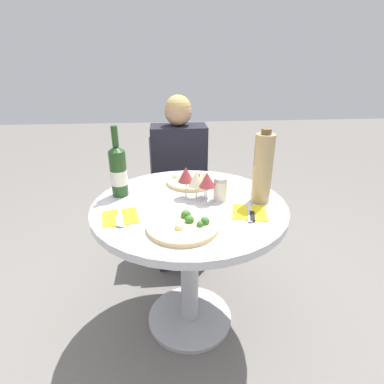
# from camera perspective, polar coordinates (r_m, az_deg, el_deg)

# --- Properties ---
(ground_plane) EXTENTS (12.00, 12.00, 0.00)m
(ground_plane) POSITION_cam_1_polar(r_m,az_deg,el_deg) (1.87, -0.41, -22.88)
(ground_plane) COLOR slate
(ground_plane) RESTS_ON ground
(dining_table) EXTENTS (0.92, 0.92, 0.74)m
(dining_table) POSITION_cam_1_polar(r_m,az_deg,el_deg) (1.50, -0.48, -7.56)
(dining_table) COLOR #B2B2B7
(dining_table) RESTS_ON ground_plane
(chair_behind_diner) EXTENTS (0.43, 0.43, 0.84)m
(chair_behind_diner) POSITION_cam_1_polar(r_m,az_deg,el_deg) (2.32, -2.43, -0.55)
(chair_behind_diner) COLOR slate
(chair_behind_diner) RESTS_ON ground_plane
(seated_diner) EXTENTS (0.38, 0.45, 1.16)m
(seated_diner) POSITION_cam_1_polar(r_m,az_deg,el_deg) (2.14, -2.28, 0.47)
(seated_diner) COLOR black
(seated_diner) RESTS_ON ground_plane
(pizza_large) EXTENTS (0.29, 0.29, 0.05)m
(pizza_large) POSITION_cam_1_polar(r_m,az_deg,el_deg) (1.22, -1.52, -6.31)
(pizza_large) COLOR #E5C17F
(pizza_large) RESTS_ON dining_table
(pizza_small_far) EXTENTS (0.27, 0.27, 0.05)m
(pizza_small_far) POSITION_cam_1_polar(r_m,az_deg,el_deg) (1.66, -0.09, 2.16)
(pizza_small_far) COLOR #E5C17F
(pizza_small_far) RESTS_ON dining_table
(wine_bottle) EXTENTS (0.08, 0.08, 0.35)m
(wine_bottle) POSITION_cam_1_polar(r_m,az_deg,el_deg) (1.51, -13.85, 3.91)
(wine_bottle) COLOR #23471E
(wine_bottle) RESTS_ON dining_table
(tall_carafe) EXTENTS (0.09, 0.09, 0.35)m
(tall_carafe) POSITION_cam_1_polar(r_m,az_deg,el_deg) (1.42, 13.32, 4.38)
(tall_carafe) COLOR tan
(tall_carafe) RESTS_ON dining_table
(sugar_shaker) EXTENTS (0.07, 0.07, 0.11)m
(sugar_shaker) POSITION_cam_1_polar(r_m,az_deg,el_deg) (1.44, 5.41, 0.57)
(sugar_shaker) COLOR silver
(sugar_shaker) RESTS_ON dining_table
(wine_glass_center) EXTENTS (0.08, 0.08, 0.15)m
(wine_glass_center) POSITION_cam_1_polar(r_m,az_deg,el_deg) (1.42, 0.84, 2.46)
(wine_glass_center) COLOR silver
(wine_glass_center) RESTS_ON dining_table
(wine_glass_front_right) EXTENTS (0.08, 0.08, 0.15)m
(wine_glass_front_right) POSITION_cam_1_polar(r_m,az_deg,el_deg) (1.39, 2.91, 2.23)
(wine_glass_front_right) COLOR silver
(wine_glass_front_right) RESTS_ON dining_table
(wine_glass_back_right) EXTENTS (0.07, 0.07, 0.13)m
(wine_glass_back_right) POSITION_cam_1_polar(r_m,az_deg,el_deg) (1.46, 2.54, 2.64)
(wine_glass_back_right) COLOR silver
(wine_glass_back_right) RESTS_ON dining_table
(wine_glass_back_left) EXTENTS (0.08, 0.08, 0.16)m
(wine_glass_back_left) POSITION_cam_1_polar(r_m,az_deg,el_deg) (1.44, -1.16, 3.27)
(wine_glass_back_left) COLOR silver
(wine_glass_back_left) RESTS_ON dining_table
(place_setting_left) EXTENTS (0.18, 0.19, 0.01)m
(place_setting_left) POSITION_cam_1_polar(r_m,az_deg,el_deg) (1.33, -13.53, -4.66)
(place_setting_left) COLOR yellow
(place_setting_left) RESTS_ON dining_table
(place_setting_right) EXTENTS (0.18, 0.19, 0.01)m
(place_setting_right) POSITION_cam_1_polar(r_m,az_deg,el_deg) (1.36, 10.92, -3.84)
(place_setting_right) COLOR yellow
(place_setting_right) RESTS_ON dining_table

